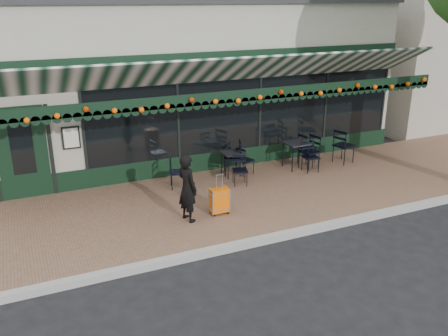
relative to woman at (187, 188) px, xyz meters
name	(u,v)px	position (x,y,z in m)	size (l,w,h in m)	color
ground	(288,236)	(1.74, -1.26, -0.88)	(80.00, 80.00, 0.00)	black
sidewalk	(245,197)	(1.74, 0.74, -0.81)	(18.00, 4.00, 0.15)	brown
curb	(290,234)	(1.74, -1.34, -0.81)	(18.00, 0.16, 0.15)	#9E9E99
restaurant_building	(169,73)	(1.74, 6.58, 1.39)	(12.00, 9.60, 4.50)	#A29E8C
woman	(187,188)	(0.00, 0.00, 0.00)	(0.53, 0.35, 1.46)	black
suitcase	(219,201)	(0.73, 0.00, -0.42)	(0.40, 0.23, 0.92)	#EB6207
cafe_table_a	(296,145)	(3.86, 1.90, -0.07)	(0.60, 0.60, 0.74)	black
cafe_table_b	(232,155)	(2.00, 2.08, -0.15)	(0.52, 0.52, 0.65)	black
chair_a_left	(309,152)	(4.19, 1.72, -0.27)	(0.47, 0.47, 0.93)	black
chair_a_right	(307,148)	(4.44, 2.22, -0.31)	(0.42, 0.42, 0.85)	black
chair_a_front	(311,157)	(4.08, 1.48, -0.33)	(0.40, 0.40, 0.81)	black
chair_a_extra	(344,146)	(5.38, 1.74, -0.23)	(0.50, 0.50, 0.99)	black
chair_b_left	(232,158)	(2.04, 2.14, -0.26)	(0.47, 0.47, 0.95)	black
chair_b_right	(245,161)	(2.36, 2.01, -0.34)	(0.39, 0.39, 0.77)	black
chair_b_front	(240,171)	(1.90, 1.38, -0.36)	(0.38, 0.38, 0.75)	black
chair_solo	(178,172)	(0.39, 1.83, -0.33)	(0.40, 0.40, 0.80)	black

